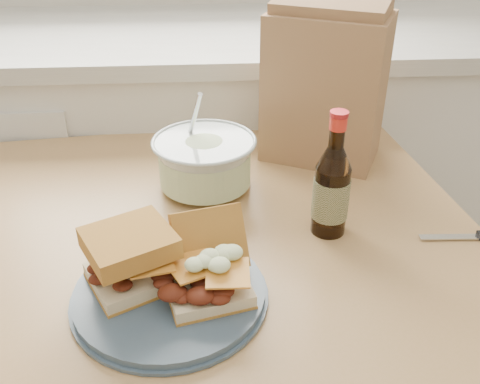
{
  "coord_description": "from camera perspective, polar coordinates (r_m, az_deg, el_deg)",
  "views": [
    {
      "loc": [
        0.1,
        0.22,
        1.31
      ],
      "look_at": [
        0.15,
        0.98,
        0.85
      ],
      "focal_mm": 40.0,
      "sensor_mm": 36.0,
      "label": 1
    }
  ],
  "objects": [
    {
      "name": "cabinet_run",
      "position": [
        1.71,
        -6.88,
        1.51
      ],
      "size": [
        2.5,
        0.64,
        0.94
      ],
      "color": "white",
      "rests_on": "ground"
    },
    {
      "name": "dining_table",
      "position": [
        0.99,
        -2.12,
        -10.08
      ],
      "size": [
        1.02,
        1.02,
        0.77
      ],
      "rotation": [
        0.0,
        0.0,
        0.11
      ],
      "color": "tan",
      "rests_on": "ground"
    },
    {
      "name": "plate",
      "position": [
        0.81,
        -7.49,
        -10.67
      ],
      "size": [
        0.28,
        0.28,
        0.02
      ],
      "primitive_type": "cylinder",
      "color": "#3B4D5F",
      "rests_on": "dining_table"
    },
    {
      "name": "sandwich_left",
      "position": [
        0.79,
        -11.52,
        -6.91
      ],
      "size": [
        0.16,
        0.15,
        0.09
      ],
      "rotation": [
        0.0,
        0.0,
        0.48
      ],
      "color": "beige",
      "rests_on": "plate"
    },
    {
      "name": "sandwich_right",
      "position": [
        0.78,
        -3.41,
        -7.82
      ],
      "size": [
        0.14,
        0.18,
        0.1
      ],
      "rotation": [
        0.0,
        0.0,
        0.24
      ],
      "color": "beige",
      "rests_on": "plate"
    },
    {
      "name": "coleslaw_bowl",
      "position": [
        1.04,
        -3.77,
        2.98
      ],
      "size": [
        0.2,
        0.2,
        0.2
      ],
      "color": "silver",
      "rests_on": "dining_table"
    },
    {
      "name": "beer_bottle",
      "position": [
        0.91,
        9.74,
        0.31
      ],
      "size": [
        0.06,
        0.06,
        0.22
      ],
      "rotation": [
        0.0,
        0.0,
        0.4
      ],
      "color": "black",
      "rests_on": "dining_table"
    },
    {
      "name": "paper_bag",
      "position": [
        1.14,
        9.03,
        10.84
      ],
      "size": [
        0.28,
        0.24,
        0.31
      ],
      "primitive_type": "cube",
      "rotation": [
        0.0,
        0.0,
        -0.45
      ],
      "color": "#9B6E4B",
      "rests_on": "dining_table"
    }
  ]
}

